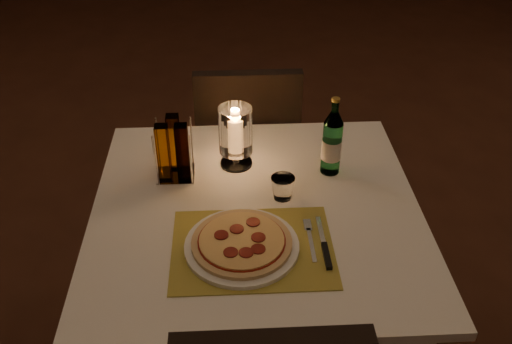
{
  "coord_description": "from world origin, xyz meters",
  "views": [
    {
      "loc": [
        -0.17,
        -1.88,
        1.83
      ],
      "look_at": [
        -0.1,
        -0.51,
        0.86
      ],
      "focal_mm": 40.0,
      "sensor_mm": 36.0,
      "label": 1
    }
  ],
  "objects_px": {
    "tumbler": "(283,188)",
    "water_bottle": "(332,143)",
    "hurricane_candle": "(236,132)",
    "main_table": "(256,291)",
    "chair_far": "(247,138)",
    "plate": "(242,246)",
    "pizza": "(242,242)"
  },
  "relations": [
    {
      "from": "tumbler",
      "to": "water_bottle",
      "type": "bearing_deg",
      "value": 38.39
    },
    {
      "from": "hurricane_candle",
      "to": "main_table",
      "type": "bearing_deg",
      "value": -77.01
    },
    {
      "from": "main_table",
      "to": "chair_far",
      "type": "xyz_separation_m",
      "value": [
        -0.0,
        0.71,
        0.18
      ]
    },
    {
      "from": "main_table",
      "to": "plate",
      "type": "height_order",
      "value": "plate"
    },
    {
      "from": "water_bottle",
      "to": "pizza",
      "type": "bearing_deg",
      "value": -129.85
    },
    {
      "from": "tumbler",
      "to": "hurricane_candle",
      "type": "xyz_separation_m",
      "value": [
        -0.14,
        0.19,
        0.09
      ]
    },
    {
      "from": "chair_far",
      "to": "water_bottle",
      "type": "bearing_deg",
      "value": -64.44
    },
    {
      "from": "pizza",
      "to": "water_bottle",
      "type": "bearing_deg",
      "value": 50.15
    },
    {
      "from": "chair_far",
      "to": "hurricane_candle",
      "type": "distance_m",
      "value": 0.57
    },
    {
      "from": "main_table",
      "to": "hurricane_candle",
      "type": "relative_size",
      "value": 4.68
    },
    {
      "from": "plate",
      "to": "pizza",
      "type": "height_order",
      "value": "pizza"
    },
    {
      "from": "plate",
      "to": "tumbler",
      "type": "distance_m",
      "value": 0.27
    },
    {
      "from": "tumbler",
      "to": "hurricane_candle",
      "type": "bearing_deg",
      "value": 126.2
    },
    {
      "from": "chair_far",
      "to": "plate",
      "type": "bearing_deg",
      "value": -93.2
    },
    {
      "from": "main_table",
      "to": "hurricane_candle",
      "type": "xyz_separation_m",
      "value": [
        -0.06,
        0.24,
        0.49
      ]
    },
    {
      "from": "plate",
      "to": "tumbler",
      "type": "relative_size",
      "value": 4.31
    },
    {
      "from": "hurricane_candle",
      "to": "chair_far",
      "type": "bearing_deg",
      "value": 83.33
    },
    {
      "from": "plate",
      "to": "main_table",
      "type": "bearing_deg",
      "value": 74.48
    },
    {
      "from": "plate",
      "to": "hurricane_candle",
      "type": "bearing_deg",
      "value": 90.74
    },
    {
      "from": "main_table",
      "to": "pizza",
      "type": "relative_size",
      "value": 3.57
    },
    {
      "from": "tumbler",
      "to": "pizza",
      "type": "bearing_deg",
      "value": -120.3
    },
    {
      "from": "chair_far",
      "to": "water_bottle",
      "type": "relative_size",
      "value": 3.31
    },
    {
      "from": "main_table",
      "to": "hurricane_candle",
      "type": "distance_m",
      "value": 0.55
    },
    {
      "from": "main_table",
      "to": "water_bottle",
      "type": "relative_size",
      "value": 3.68
    },
    {
      "from": "chair_far",
      "to": "tumbler",
      "type": "xyz_separation_m",
      "value": [
        0.08,
        -0.66,
        0.23
      ]
    },
    {
      "from": "pizza",
      "to": "hurricane_candle",
      "type": "xyz_separation_m",
      "value": [
        -0.01,
        0.42,
        0.1
      ]
    },
    {
      "from": "pizza",
      "to": "chair_far",
      "type": "bearing_deg",
      "value": 86.81
    },
    {
      "from": "chair_far",
      "to": "pizza",
      "type": "distance_m",
      "value": 0.92
    },
    {
      "from": "plate",
      "to": "hurricane_candle",
      "type": "relative_size",
      "value": 1.5
    },
    {
      "from": "chair_far",
      "to": "hurricane_candle",
      "type": "relative_size",
      "value": 4.21
    },
    {
      "from": "main_table",
      "to": "pizza",
      "type": "distance_m",
      "value": 0.44
    },
    {
      "from": "plate",
      "to": "pizza",
      "type": "xyz_separation_m",
      "value": [
        0.0,
        -0.0,
        0.02
      ]
    }
  ]
}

